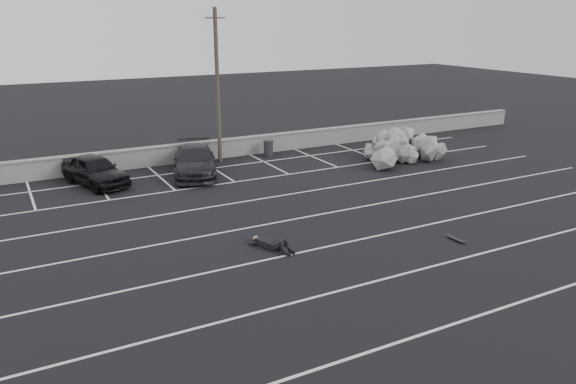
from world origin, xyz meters
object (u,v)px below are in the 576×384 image
car_left (95,170)px  trash_bin (268,148)px  car_right (195,161)px  riprap_pile (401,150)px  person (266,240)px  skateboard (456,239)px  utility_pole (218,86)px

car_left → trash_bin: bearing=-10.6°
car_right → riprap_pile: car_right is taller
person → riprap_pile: bearing=12.8°
trash_bin → skateboard: 14.82m
person → skateboard: 6.88m
riprap_pile → person: (-12.21, -7.69, -0.32)m
person → skateboard: size_ratio=3.66×
utility_pole → trash_bin: utility_pole is taller
car_right → riprap_pile: bearing=6.1°
car_left → person: 11.35m
car_left → riprap_pile: size_ratio=0.79×
utility_pole → skateboard: 15.80m
trash_bin → riprap_pile: 7.55m
trash_bin → person: trash_bin is taller
car_left → skateboard: (10.16, -13.47, -0.66)m
utility_pole → riprap_pile: bearing=-25.8°
utility_pole → skateboard: (3.21, -14.92, -4.10)m
riprap_pile → skateboard: bearing=-119.5°
car_right → utility_pole: utility_pole is taller
utility_pole → person: utility_pole is taller
utility_pole → riprap_pile: utility_pole is taller
car_right → riprap_pile: (11.30, -2.42, -0.17)m
utility_pole → riprap_pile: size_ratio=1.53×
car_right → skateboard: car_right is taller
trash_bin → person: size_ratio=0.36×
utility_pole → skateboard: bearing=-77.9°
person → car_right: bearing=65.4°
utility_pole → skateboard: size_ratio=11.80×
car_left → car_right: 4.83m
utility_pole → car_left: bearing=-168.2°
car_left → utility_pole: size_ratio=0.52×
car_left → skateboard: car_left is taller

